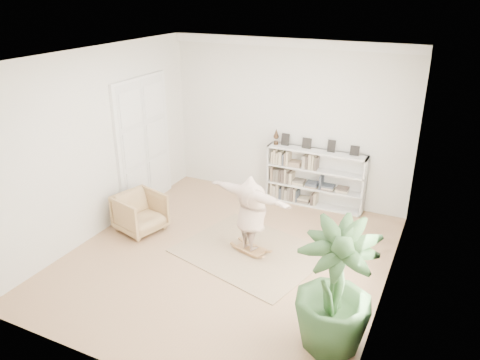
# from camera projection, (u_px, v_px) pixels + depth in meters

# --- Properties ---
(floor) EXTENTS (6.00, 6.00, 0.00)m
(floor) POSITION_uv_depth(u_px,v_px,m) (228.00, 257.00, 8.58)
(floor) COLOR #A98357
(floor) RESTS_ON ground
(room_shell) EXTENTS (6.00, 6.00, 6.00)m
(room_shell) POSITION_uv_depth(u_px,v_px,m) (291.00, 42.00, 9.66)
(room_shell) COLOR silver
(room_shell) RESTS_ON floor
(doors) EXTENTS (0.09, 1.78, 2.92)m
(doors) POSITION_uv_depth(u_px,v_px,m) (144.00, 144.00, 10.19)
(doors) COLOR white
(doors) RESTS_ON floor
(bookshelf) EXTENTS (2.20, 0.35, 1.64)m
(bookshelf) POSITION_uv_depth(u_px,v_px,m) (315.00, 179.00, 10.37)
(bookshelf) COLOR silver
(bookshelf) RESTS_ON floor
(armchair) EXTENTS (1.06, 1.04, 0.79)m
(armchair) POSITION_uv_depth(u_px,v_px,m) (140.00, 213.00, 9.37)
(armchair) COLOR #A58757
(armchair) RESTS_ON floor
(rug) EXTENTS (2.92, 2.57, 0.02)m
(rug) POSITION_uv_depth(u_px,v_px,m) (251.00, 252.00, 8.72)
(rug) COLOR tan
(rug) RESTS_ON floor
(rocker_board) EXTENTS (0.60, 0.45, 0.11)m
(rocker_board) POSITION_uv_depth(u_px,v_px,m) (251.00, 249.00, 8.70)
(rocker_board) COLOR olive
(rocker_board) RESTS_ON rug
(person) EXTENTS (1.86, 0.92, 1.46)m
(person) POSITION_uv_depth(u_px,v_px,m) (251.00, 211.00, 8.39)
(person) COLOR #CBAC98
(person) RESTS_ON rocker_board
(houseplant) EXTENTS (1.12, 1.12, 1.89)m
(houseplant) POSITION_uv_depth(u_px,v_px,m) (335.00, 288.00, 6.14)
(houseplant) COLOR #2B4C26
(houseplant) RESTS_ON floor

